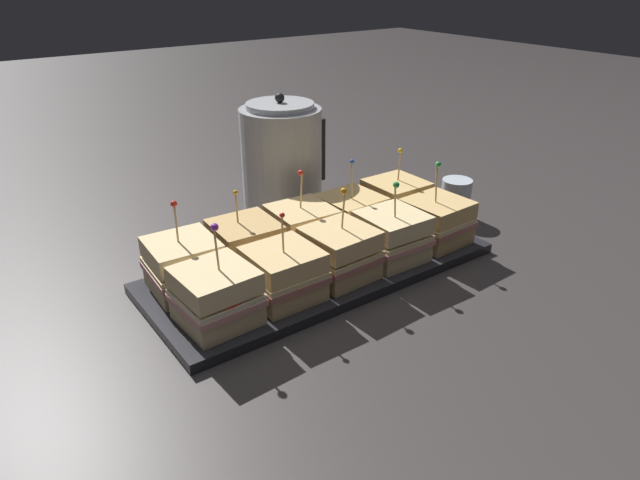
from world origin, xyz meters
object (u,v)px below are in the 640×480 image
at_px(sandwich_front_center, 340,253).
at_px(sandwich_back_far_right, 396,201).
at_px(serving_platter, 320,267).
at_px(sandwich_front_far_right, 436,221).
at_px(sandwich_front_right, 392,236).
at_px(sandwich_front_far_left, 216,296).
at_px(drinking_glass, 456,199).
at_px(kettle_steel, 282,161).
at_px(sandwich_back_far_left, 184,265).
at_px(sandwich_front_left, 283,274).
at_px(sandwich_back_center, 302,230).
at_px(sandwich_back_left, 245,246).
at_px(sandwich_back_right, 351,216).

bearing_deg(sandwich_front_center, sandwich_back_far_right, 26.30).
relative_size(serving_platter, sandwich_front_far_right, 3.87).
relative_size(serving_platter, sandwich_front_right, 4.11).
bearing_deg(sandwich_front_far_left, drinking_glass, 7.93).
distance_m(serving_platter, sandwich_back_far_right, 0.25).
bearing_deg(sandwich_front_center, sandwich_front_right, -1.51).
height_order(sandwich_front_right, kettle_steel, kettle_steel).
height_order(sandwich_back_far_left, sandwich_back_far_right, sandwich_back_far_left).
xyz_separation_m(sandwich_front_left, drinking_glass, (0.50, 0.08, -0.02)).
xyz_separation_m(sandwich_front_center, sandwich_back_center, (-0.00, 0.12, 0.00)).
distance_m(sandwich_front_right, sandwich_back_left, 0.26).
height_order(sandwich_front_right, sandwich_back_left, sandwich_front_right).
distance_m(serving_platter, kettle_steel, 0.31).
height_order(sandwich_back_far_left, drinking_glass, sandwich_back_far_left).
height_order(serving_platter, sandwich_front_right, sandwich_front_right).
xyz_separation_m(sandwich_back_left, sandwich_back_right, (0.23, -0.00, -0.00)).
bearing_deg(sandwich_back_left, sandwich_front_center, -44.91).
relative_size(sandwich_front_right, sandwich_back_center, 0.95).
bearing_deg(kettle_steel, sandwich_front_far_left, -134.83).
distance_m(sandwich_front_far_right, sandwich_back_far_left, 0.48).
distance_m(sandwich_front_right, sandwich_back_far_right, 0.17).
relative_size(sandwich_back_far_right, drinking_glass, 1.79).
distance_m(serving_platter, sandwich_front_far_left, 0.25).
height_order(sandwich_back_left, sandwich_back_center, sandwich_back_center).
bearing_deg(kettle_steel, sandwich_front_center, -105.70).
relative_size(sandwich_back_far_left, drinking_glass, 1.83).
distance_m(sandwich_back_far_left, drinking_glass, 0.62).
bearing_deg(drinking_glass, sandwich_front_left, -170.37).
bearing_deg(sandwich_front_far_right, sandwich_back_far_right, 89.47).
distance_m(sandwich_back_right, drinking_glass, 0.27).
bearing_deg(sandwich_back_far_right, sandwich_front_far_right, -90.53).
height_order(sandwich_front_right, drinking_glass, sandwich_front_right).
bearing_deg(sandwich_front_far_right, sandwich_front_left, -179.89).
relative_size(sandwich_back_left, sandwich_back_far_right, 0.95).
bearing_deg(sandwich_back_far_right, serving_platter, -166.01).
bearing_deg(sandwich_back_center, sandwich_back_far_left, 179.77).
height_order(sandwich_front_left, sandwich_back_right, sandwich_back_right).
distance_m(sandwich_front_left, sandwich_back_right, 0.26).
bearing_deg(sandwich_front_far_right, drinking_glass, 29.33).
distance_m(sandwich_back_left, sandwich_back_far_right, 0.35).
bearing_deg(sandwich_front_left, sandwich_back_right, 26.67).
relative_size(sandwich_front_right, sandwich_back_far_left, 0.96).
height_order(sandwich_front_center, sandwich_front_right, sandwich_front_center).
distance_m(sandwich_front_far_right, sandwich_back_left, 0.37).
distance_m(sandwich_front_far_left, sandwich_back_right, 0.37).
bearing_deg(sandwich_back_far_left, kettle_steel, 32.81).
xyz_separation_m(sandwich_back_left, sandwich_back_center, (0.12, -0.00, 0.00)).
distance_m(sandwich_front_right, sandwich_front_far_right, 0.12).
xyz_separation_m(sandwich_front_far_right, sandwich_back_center, (-0.24, 0.11, 0.00)).
height_order(sandwich_back_right, drinking_glass, sandwich_back_right).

